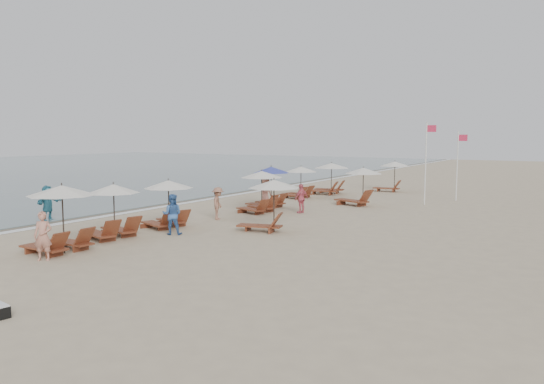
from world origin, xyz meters
The scene contains 22 objects.
ground centered at (0.00, 0.00, 0.00)m, with size 160.00×160.00×0.00m, color tan.
wet_sand_band centered at (-12.50, 10.00, 0.00)m, with size 3.20×140.00×0.01m, color #6B5E4C.
foam_line centered at (-11.20, 10.00, 0.01)m, with size 0.50×140.00×0.02m, color white.
lounger_station_0 centered at (-5.98, -2.98, 1.24)m, with size 2.58×2.34×2.38m.
lounger_station_1 centered at (-6.47, -0.30, 1.03)m, with size 2.50×2.27×2.19m.
lounger_station_2 centered at (-6.27, 2.68, 1.14)m, with size 2.44×2.19×2.13m.
lounger_station_3 centered at (-5.20, 8.67, 1.21)m, with size 2.51×2.27×2.24m.
lounger_station_4 centered at (-5.77, 10.51, 1.15)m, with size 2.43×2.07×2.36m.
lounger_station_5 centered at (-6.58, 15.61, 1.10)m, with size 2.43×2.14×2.09m.
lounger_station_6 centered at (-5.94, 18.85, 1.12)m, with size 2.80×2.46×2.19m.
inland_station_0 centered at (-1.88, 4.27, 1.40)m, with size 2.68×2.24×2.22m.
inland_station_1 centered at (-1.85, 14.19, 1.29)m, with size 2.87×2.27×2.22m.
inland_station_2 centered at (-2.66, 22.74, 1.41)m, with size 2.64×2.24×2.22m.
beachgoer_near centered at (-5.44, -4.01, 0.81)m, with size 0.59×0.39×1.63m, color tan.
beachgoer_mid_a centered at (-4.92, 1.61, 0.85)m, with size 0.82×0.64×1.69m, color #355F9F.
beachgoer_mid_b centered at (-5.68, 5.73, 0.80)m, with size 1.03×0.59×1.60m, color #93614B.
beachgoer_far_a centered at (-3.21, 9.75, 0.78)m, with size 0.92×0.38×1.56m, color #CB5161.
beachgoer_far_b centered at (-6.42, 11.29, 0.86)m, with size 0.84×0.54×1.71m, color tan.
waterline_walker centered at (-12.50, 1.19, 0.86)m, with size 1.60×0.51×1.72m, color teal.
duffel_bag centered at (-1.47, -7.91, 0.15)m, with size 0.56×0.34×0.30m.
flag_pole_near centered at (1.51, 16.50, 2.71)m, with size 0.60×0.08×4.91m.
flag_pole_far centered at (2.66, 19.63, 2.43)m, with size 0.60×0.08×4.37m.
Camera 1 is at (9.73, -14.46, 4.07)m, focal length 34.43 mm.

